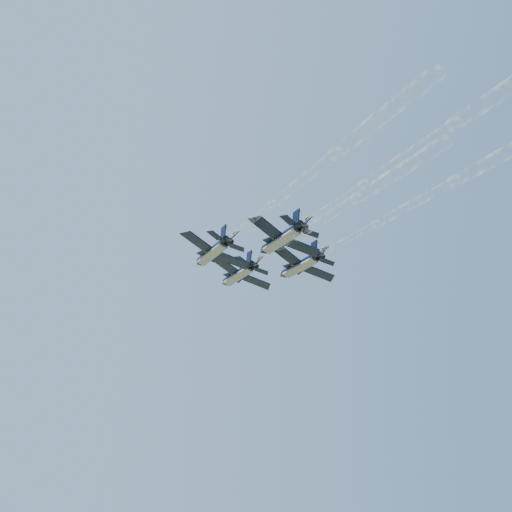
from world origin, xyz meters
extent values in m
cylinder|color=black|center=(0.32, 12.75, 100.54)|extent=(4.34, 13.51, 2.21)
cone|color=black|center=(-0.97, 20.62, 100.54)|extent=(2.61, 2.94, 2.21)
ellipsoid|color=black|center=(-0.03, 16.15, 101.06)|extent=(1.59, 2.58, 1.13)
cube|color=gray|center=(0.09, 12.71, 99.94)|extent=(3.48, 12.06, 0.97)
cube|color=black|center=(-2.73, 11.44, 101.69)|extent=(6.36, 5.38, 2.29)
cube|color=#FFB10D|center=(-2.97, 13.13, 101.79)|extent=(4.91, 2.76, 2.27)
cube|color=black|center=(3.56, 12.46, 99.21)|extent=(5.92, 4.01, 2.29)
cube|color=#FFB10D|center=(3.32, 14.16, 99.30)|extent=(5.34, 1.16, 2.27)
cube|color=black|center=(-0.59, 6.15, 101.31)|extent=(2.96, 2.67, 1.08)
cube|color=black|center=(3.29, 6.79, 99.78)|extent=(2.78, 2.12, 1.08)
cube|color=black|center=(0.96, 7.12, 102.17)|extent=(0.67, 2.23, 2.62)
cube|color=black|center=(2.53, 7.38, 101.54)|extent=(2.12, 2.47, 2.12)
cylinder|color=black|center=(1.01, 5.70, 100.61)|extent=(1.61, 1.42, 1.43)
cylinder|color=black|center=(1.84, 5.84, 100.29)|extent=(1.61, 1.42, 1.43)
cylinder|color=black|center=(-6.78, 1.87, 100.54)|extent=(4.34, 13.51, 2.21)
cone|color=black|center=(-8.07, 9.74, 100.54)|extent=(2.61, 2.94, 2.21)
ellipsoid|color=black|center=(-7.13, 5.28, 101.06)|extent=(1.59, 2.58, 1.13)
cube|color=gray|center=(-7.02, 1.83, 99.94)|extent=(3.48, 12.06, 0.97)
cube|color=black|center=(-9.83, 0.56, 101.69)|extent=(6.36, 5.38, 2.29)
cube|color=#FFB10D|center=(-10.07, 2.25, 101.79)|extent=(4.91, 2.76, 2.27)
cube|color=black|center=(-3.55, 1.59, 99.21)|extent=(5.92, 4.01, 2.29)
cube|color=#FFB10D|center=(-3.79, 3.28, 99.30)|extent=(5.34, 1.16, 2.27)
cube|color=black|center=(-7.69, -4.72, 101.31)|extent=(2.96, 2.67, 1.08)
cube|color=black|center=(-3.81, -4.09, 99.78)|extent=(2.78, 2.12, 1.08)
cube|color=black|center=(-6.15, -3.76, 102.17)|extent=(0.67, 2.23, 2.62)
cube|color=black|center=(-4.58, -3.50, 101.54)|extent=(2.12, 2.47, 2.12)
cylinder|color=black|center=(-6.09, -5.18, 100.61)|extent=(1.61, 1.42, 1.43)
cylinder|color=black|center=(-5.26, -5.04, 100.29)|extent=(1.61, 1.42, 1.43)
cylinder|color=black|center=(10.28, 4.82, 100.54)|extent=(4.34, 13.51, 2.21)
cone|color=black|center=(9.00, 12.69, 100.54)|extent=(2.61, 2.94, 2.21)
ellipsoid|color=black|center=(9.93, 8.23, 101.06)|extent=(1.59, 2.58, 1.13)
cube|color=gray|center=(10.05, 4.79, 99.94)|extent=(3.48, 12.06, 0.97)
cube|color=black|center=(7.24, 3.51, 101.69)|extent=(6.36, 5.38, 2.29)
cube|color=#FFB10D|center=(7.00, 5.20, 101.79)|extent=(4.91, 2.76, 2.27)
cube|color=black|center=(13.52, 4.54, 99.21)|extent=(5.92, 4.01, 2.29)
cube|color=#FFB10D|center=(13.28, 6.23, 99.30)|extent=(5.34, 1.16, 2.27)
cube|color=black|center=(9.37, -1.77, 101.31)|extent=(2.96, 2.67, 1.08)
cube|color=black|center=(13.25, -1.14, 99.78)|extent=(2.78, 2.12, 1.08)
cube|color=black|center=(10.92, -0.81, 102.17)|extent=(0.67, 2.23, 2.62)
cube|color=black|center=(12.49, -0.55, 101.54)|extent=(2.12, 2.47, 2.12)
cylinder|color=black|center=(10.97, -2.22, 100.61)|extent=(1.61, 1.42, 1.43)
cylinder|color=black|center=(11.80, -2.09, 100.29)|extent=(1.61, 1.42, 1.43)
cylinder|color=black|center=(3.10, -7.23, 100.54)|extent=(4.34, 13.51, 2.21)
cone|color=black|center=(1.81, 0.64, 100.54)|extent=(2.61, 2.94, 2.21)
ellipsoid|color=black|center=(2.75, -3.82, 101.06)|extent=(1.59, 2.58, 1.13)
cube|color=gray|center=(2.86, -7.26, 99.94)|extent=(3.48, 12.06, 0.97)
cube|color=black|center=(0.05, -8.54, 101.69)|extent=(6.36, 5.38, 2.29)
cube|color=#FFB10D|center=(-0.19, -6.85, 101.79)|extent=(4.91, 2.76, 2.27)
cube|color=black|center=(6.33, -7.51, 99.21)|extent=(5.92, 4.01, 2.29)
cube|color=#FFB10D|center=(6.09, -5.82, 99.30)|extent=(5.34, 1.16, 2.27)
cube|color=black|center=(2.19, -13.82, 101.31)|extent=(2.96, 2.67, 1.08)
cube|color=black|center=(6.07, -13.19, 99.78)|extent=(2.78, 2.12, 1.08)
cube|color=black|center=(3.73, -12.86, 102.17)|extent=(0.67, 2.23, 2.62)
cube|color=black|center=(5.30, -12.60, 101.54)|extent=(2.12, 2.47, 2.12)
cylinder|color=black|center=(3.79, -14.27, 100.61)|extent=(1.61, 1.42, 1.43)
cylinder|color=black|center=(4.62, -14.14, 100.29)|extent=(1.61, 1.42, 1.43)
cylinder|color=white|center=(2.94, -3.22, 100.54)|extent=(4.21, 18.85, 1.17)
cylinder|color=white|center=(5.82, -20.83, 100.54)|extent=(4.65, 18.92, 1.61)
cylinder|color=white|center=(8.70, -38.43, 100.54)|extent=(5.16, 19.01, 2.14)
cylinder|color=white|center=(-4.17, -14.10, 100.54)|extent=(4.21, 18.85, 1.17)
cylinder|color=white|center=(-1.28, -31.70, 100.54)|extent=(4.65, 18.92, 1.61)
cylinder|color=white|center=(1.60, -49.31, 100.54)|extent=(5.16, 19.01, 2.14)
cylinder|color=white|center=(12.90, -11.15, 100.54)|extent=(4.21, 18.85, 1.17)
cylinder|color=white|center=(15.78, -28.75, 100.54)|extent=(4.65, 18.92, 1.61)
cylinder|color=white|center=(18.66, -46.36, 100.54)|extent=(5.16, 19.01, 2.14)
cylinder|color=white|center=(5.71, -23.20, 100.54)|extent=(4.21, 18.85, 1.17)
cylinder|color=white|center=(8.60, -40.80, 100.54)|extent=(4.65, 18.92, 1.61)
camera|label=1|loc=(-25.52, -101.57, 61.56)|focal=45.00mm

